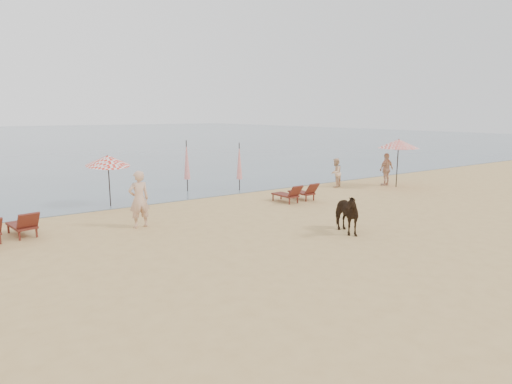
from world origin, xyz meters
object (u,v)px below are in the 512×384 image
Objects in this scene: umbrella_open_left_b at (108,160)px; umbrella_open_right at (399,144)px; beachgoer_left at (139,199)px; beachgoer_right_b at (386,169)px; beachgoer_right_a at (336,173)px; umbrella_closed_left at (187,160)px; cow at (344,213)px; lounger_cluster_right at (296,193)px; umbrella_closed_right at (239,161)px.

umbrella_open_right is at bearing -26.87° from umbrella_open_left_b.
beachgoer_right_b is at bearing -177.48° from beachgoer_left.
beachgoer_right_a is at bearing 153.99° from umbrella_open_right.
beachgoer_right_a is at bearing -24.61° from umbrella_closed_left.
umbrella_open_right is at bearing 122.52° from beachgoer_right_a.
umbrella_open_left_b is 1.28× the size of beachgoer_right_b.
umbrella_open_left_b is 0.88× the size of umbrella_closed_left.
umbrella_open_left_b is 10.03m from cow.
beachgoer_left reaches higher than beachgoer_right_a.
beachgoer_right_a reaches higher than lounger_cluster_right.
umbrella_closed_right is 1.58× the size of beachgoer_right_a.
beachgoer_right_b reaches higher than beachgoer_right_a.
umbrella_open_left_b reaches higher than lounger_cluster_right.
umbrella_closed_left is at bearing 151.21° from umbrella_closed_right.
umbrella_closed_left is at bearing -47.44° from beachgoer_right_a.
beachgoer_right_b is (7.49, -3.19, -0.62)m from umbrella_closed_right.
beachgoer_right_a is at bearing -22.51° from umbrella_closed_right.
beachgoer_right_a is at bearing 63.79° from cow.
umbrella_closed_right is at bearing -28.79° from umbrella_closed_left.
cow is 9.11m from beachgoer_right_a.
cow is at bearing -115.51° from lounger_cluster_right.
umbrella_closed_left is 2.64m from umbrella_closed_right.
lounger_cluster_right is at bearing 3.28° from beachgoer_right_b.
beachgoer_right_b is (2.66, -1.19, 0.12)m from beachgoer_right_a.
beachgoer_right_b is (14.07, -3.03, -1.08)m from umbrella_open_left_b.
beachgoer_right_b is at bearing 48.47° from cow.
beachgoer_right_b is (9.80, -4.46, -0.70)m from umbrella_closed_left.
umbrella_open_right reaches higher than lounger_cluster_right.
lounger_cluster_right is 7.39m from beachgoer_left.
umbrella_closed_right is at bearing 161.46° from umbrella_open_right.
umbrella_open_left_b is at bearing -93.18° from beachgoer_left.
umbrella_open_left_b is (-7.23, 3.60, 1.58)m from lounger_cluster_right.
umbrella_closed_right is 1.38× the size of beachgoer_right_b.
umbrella_open_left_b is at bearing 173.92° from umbrella_open_right.
beachgoer_right_b is at bearing -23.07° from umbrella_closed_right.
umbrella_open_right is 1.05× the size of umbrella_closed_right.
beachgoer_left is at bearing -179.66° from lounger_cluster_right.
beachgoer_left is (-6.70, -4.16, -0.51)m from umbrella_closed_right.
beachgoer_right_a is at bearing 20.15° from lounger_cluster_right.
umbrella_closed_left reaches higher than beachgoer_right_b.
umbrella_open_right is 1.30× the size of beachgoer_left.
umbrella_open_right is at bearing 91.24° from beachgoer_right_b.
umbrella_open_right is 1.58m from beachgoer_right_b.
umbrella_closed_left reaches higher than umbrella_closed_right.
lounger_cluster_right is at bearing -38.66° from umbrella_open_left_b.
lounger_cluster_right is 3.98m from umbrella_closed_right.
beachgoer_right_a is 0.87× the size of beachgoer_right_b.
beachgoer_right_b is at bearing 101.41° from umbrella_open_right.
umbrella_closed_right is 8.80m from cow.
cow is (-2.05, -4.88, 0.28)m from lounger_cluster_right.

